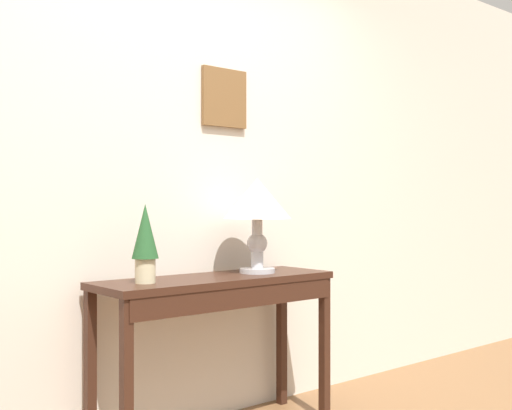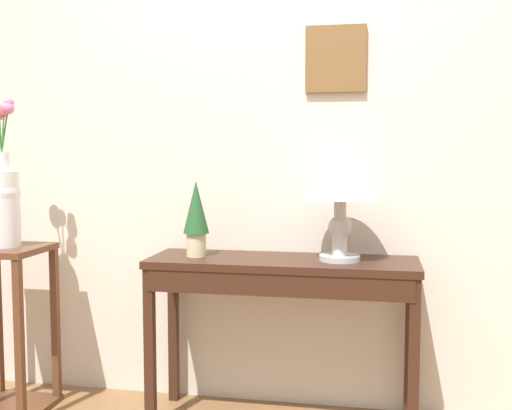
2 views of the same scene
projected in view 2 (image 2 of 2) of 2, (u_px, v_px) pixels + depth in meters
back_wall_with_art at (273, 129)px, 3.12m from camera, size 9.00×0.13×2.80m
console_table at (282, 284)px, 2.86m from camera, size 1.25×0.40×0.79m
table_lamp at (340, 182)px, 2.79m from camera, size 0.36×0.36×0.49m
potted_plant_on_console at (196, 215)px, 2.92m from camera, size 0.12×0.12×0.36m
pedestal_stand_left at (8, 330)px, 3.04m from camera, size 0.37×0.37×0.83m
flower_vase_tall at (3, 196)px, 2.98m from camera, size 0.16×0.18×0.71m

